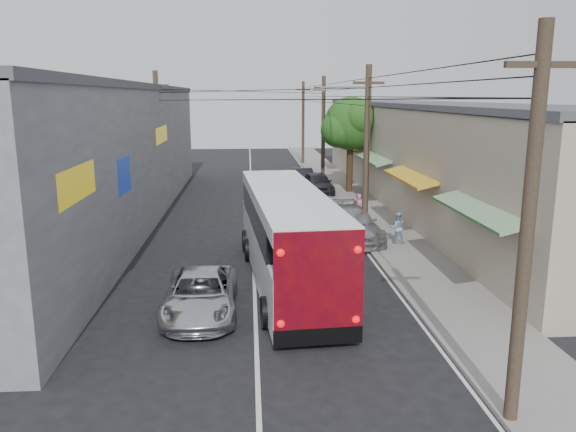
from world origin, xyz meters
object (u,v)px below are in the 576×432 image
pedestrian_near (358,209)px  coach_bus (287,235)px  jeepney (200,294)px  parked_car_mid (318,183)px  pedestrian_far (397,228)px  parked_suv (351,224)px  parked_car_far (303,178)px

pedestrian_near → coach_bus: bearing=55.2°
jeepney → pedestrian_near: pedestrian_near is taller
parked_car_mid → jeepney: bearing=-111.4°
pedestrian_far → parked_car_mid: bearing=-81.0°
parked_car_mid → pedestrian_far: pedestrian_far is taller
parked_suv → pedestrian_far: size_ratio=3.69×
jeepney → parked_suv: parked_suv is taller
coach_bus → parked_car_mid: 18.94m
jeepney → parked_car_mid: parked_car_mid is taller
parked_suv → pedestrian_far: (1.90, -1.14, 0.07)m
coach_bus → parked_suv: 6.77m
pedestrian_near → pedestrian_far: size_ratio=1.14×
parked_suv → parked_car_mid: bearing=84.1°
parked_suv → pedestrian_near: bearing=66.8°
coach_bus → pedestrian_near: size_ratio=7.23×
jeepney → parked_car_far: size_ratio=1.11×
parked_suv → pedestrian_far: pedestrian_far is taller
jeepney → pedestrian_far: size_ratio=3.30×
jeepney → pedestrian_far: 11.18m
parked_suv → parked_car_mid: size_ratio=1.22×
parked_car_mid → pedestrian_far: bearing=-87.5°
parked_car_mid → pedestrian_near: pedestrian_near is taller
pedestrian_near → parked_car_mid: bearing=-93.5°
coach_bus → pedestrian_far: coach_bus is taller
parked_suv → pedestrian_near: size_ratio=3.25×
jeepney → parked_car_mid: size_ratio=1.09×
coach_bus → parked_car_far: bearing=78.7°
coach_bus → pedestrian_far: bearing=36.8°
parked_car_mid → parked_car_far: parked_car_mid is taller
coach_bus → parked_car_far: 21.45m
parked_car_mid → parked_car_far: (-0.80, 2.66, -0.04)m
parked_suv → parked_car_far: parked_suv is taller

